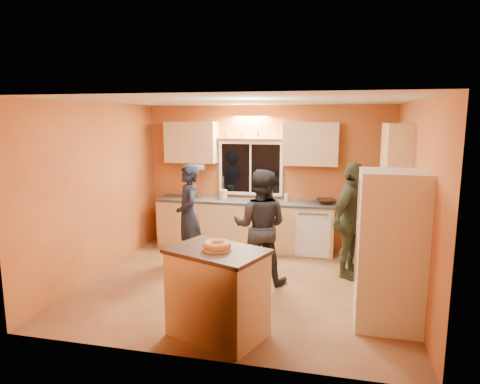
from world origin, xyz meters
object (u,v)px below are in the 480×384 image
(person_right, at_px, (351,221))
(person_left, at_px, (189,216))
(island, at_px, (218,292))
(person_center, at_px, (260,226))
(refrigerator, at_px, (390,250))

(person_right, bearing_deg, person_left, 117.70)
(island, distance_m, person_right, 2.63)
(person_center, relative_size, person_right, 0.96)
(island, relative_size, person_left, 0.72)
(person_left, bearing_deg, refrigerator, 36.57)
(person_center, bearing_deg, person_left, -18.03)
(refrigerator, xyz_separation_m, person_right, (-0.39, 1.47, -0.03))
(island, bearing_deg, refrigerator, 41.93)
(island, xyz_separation_m, person_left, (-1.07, 2.07, 0.33))
(island, distance_m, person_center, 1.70)
(person_left, bearing_deg, island, -0.67)
(person_center, bearing_deg, refrigerator, 150.70)
(island, height_order, person_right, person_right)
(refrigerator, distance_m, island, 2.01)
(refrigerator, bearing_deg, person_left, 154.62)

